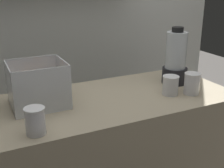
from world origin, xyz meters
TOP-DOWN VIEW (x-y plane):
  - counter at (0.00, 0.00)m, footprint 1.40×0.64m
  - back_wall_unit at (-0.00, 0.77)m, footprint 2.60×0.24m
  - carrot_display_bin at (-0.39, 0.07)m, footprint 0.28×0.26m
  - blender_pitcher at (0.47, 0.05)m, footprint 0.16×0.16m
  - juice_cup_pomegranate_far_left at (-0.47, -0.23)m, footprint 0.09×0.09m
  - juice_cup_mango_left at (0.32, -0.11)m, footprint 0.09×0.09m
  - juice_cup_pomegranate_middle at (0.44, -0.15)m, footprint 0.09×0.09m

SIDE VIEW (x-z plane):
  - counter at x=0.00m, z-range 0.00..0.90m
  - juice_cup_mango_left at x=0.32m, z-range 0.90..1.01m
  - juice_cup_pomegranate_far_left at x=-0.47m, z-range 0.89..1.01m
  - juice_cup_pomegranate_middle at x=0.44m, z-range 0.89..1.02m
  - carrot_display_bin at x=-0.39m, z-range 0.86..1.09m
  - blender_pitcher at x=0.47m, z-range 0.87..1.23m
  - back_wall_unit at x=0.00m, z-range 0.01..2.51m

